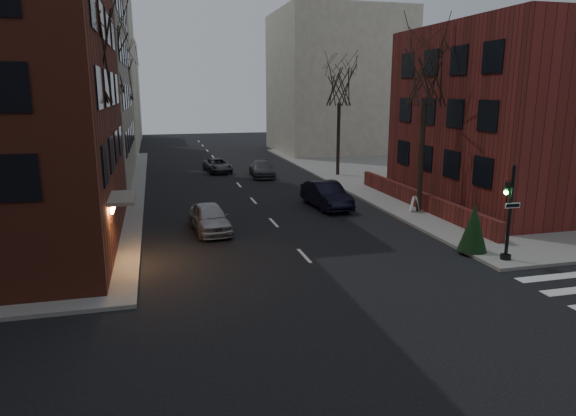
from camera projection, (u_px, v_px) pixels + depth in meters
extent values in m
cube|color=gray|center=(554.00, 170.00, 46.67)|extent=(44.00, 44.00, 0.15)
cube|color=maroon|center=(527.00, 117.00, 32.02)|extent=(12.00, 14.00, 11.00)
cube|color=maroon|center=(418.00, 199.00, 31.34)|extent=(0.35, 16.00, 1.00)
cube|color=beige|center=(69.00, 73.00, 57.51)|extent=(14.00, 16.00, 18.00)
cube|color=beige|center=(336.00, 83.00, 60.35)|extent=(14.00, 14.00, 16.00)
cube|color=beige|center=(103.00, 91.00, 74.49)|extent=(10.00, 12.00, 14.00)
cylinder|color=black|center=(510.00, 213.00, 21.26)|extent=(0.14, 0.14, 4.00)
cylinder|color=black|center=(506.00, 257.00, 21.68)|extent=(0.44, 0.44, 0.20)
imported|color=black|center=(507.00, 193.00, 21.01)|extent=(0.16, 0.20, 1.00)
sphere|color=#19FF4C|center=(506.00, 192.00, 20.93)|extent=(0.18, 0.18, 0.18)
cube|color=white|center=(513.00, 206.00, 21.06)|extent=(0.70, 0.03, 0.22)
cylinder|color=#2D231C|center=(91.00, 179.00, 21.57)|extent=(0.28, 0.28, 6.65)
cylinder|color=#2D231C|center=(112.00, 146.00, 32.86)|extent=(0.28, 0.28, 7.00)
cylinder|color=#2D231C|center=(124.00, 134.00, 46.15)|extent=(0.28, 0.28, 6.30)
cylinder|color=#2D231C|center=(421.00, 158.00, 29.69)|extent=(0.28, 0.28, 6.30)
cylinder|color=#2D231C|center=(338.00, 139.00, 42.94)|extent=(0.28, 0.28, 5.95)
cylinder|color=black|center=(118.00, 161.00, 29.34)|extent=(0.12, 0.12, 6.00)
sphere|color=#FFA54C|center=(114.00, 106.00, 28.65)|extent=(0.36, 0.36, 0.36)
cylinder|color=black|center=(131.00, 134.00, 48.21)|extent=(0.12, 0.12, 6.00)
sphere|color=#FFA54C|center=(129.00, 100.00, 47.52)|extent=(0.36, 0.36, 0.36)
imported|color=black|center=(326.00, 195.00, 31.75)|extent=(2.07, 4.98, 1.60)
imported|color=gray|center=(210.00, 218.00, 26.29)|extent=(2.10, 4.46, 1.47)
imported|color=#403F44|center=(262.00, 169.00, 43.25)|extent=(2.15, 4.67, 1.32)
imported|color=#3B3A3F|center=(218.00, 165.00, 45.71)|extent=(2.44, 4.52, 1.21)
cube|color=silver|center=(415.00, 204.00, 30.26)|extent=(0.53, 0.64, 0.88)
cone|color=#163319|center=(474.00, 228.00, 22.59)|extent=(1.33, 1.33, 2.11)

